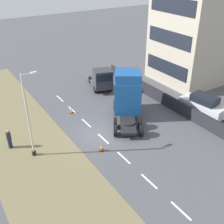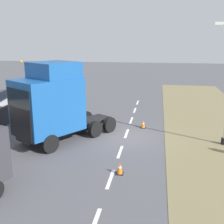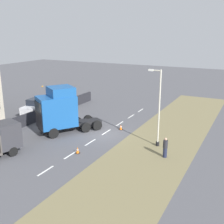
% 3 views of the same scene
% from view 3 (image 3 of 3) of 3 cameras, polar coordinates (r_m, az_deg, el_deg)
% --- Properties ---
extents(ground_plane, '(120.00, 120.00, 0.00)m').
position_cam_3_polar(ground_plane, '(28.96, -1.83, -4.53)').
color(ground_plane, '#515156').
rests_on(ground_plane, ground).
extents(grass_verge, '(7.00, 44.00, 0.01)m').
position_cam_3_polar(grass_verge, '(26.72, 9.54, -6.55)').
color(grass_verge, olive).
rests_on(grass_verge, ground).
extents(lane_markings, '(0.16, 21.00, 0.00)m').
position_cam_3_polar(lane_markings, '(29.53, -1.16, -4.11)').
color(lane_markings, white).
rests_on(lane_markings, ground).
extents(boundary_wall, '(0.25, 24.00, 1.36)m').
position_cam_3_polar(boundary_wall, '(33.86, -15.24, -0.82)').
color(boundary_wall, '#232328').
rests_on(boundary_wall, ground).
extents(lorry_cab, '(5.62, 6.73, 4.97)m').
position_cam_3_polar(lorry_cab, '(29.15, -10.70, 0.34)').
color(lorry_cab, black).
rests_on(lorry_cab, ground).
extents(flatbed_truck, '(3.53, 5.66, 2.76)m').
position_cam_3_polar(flatbed_truck, '(25.63, -21.49, -5.03)').
color(flatbed_truck, '#333338').
rests_on(flatbed_truck, ground).
extents(parked_car, '(2.56, 4.88, 2.14)m').
position_cam_3_polar(parked_car, '(36.60, -14.94, 1.03)').
color(parked_car, silver).
rests_on(parked_car, ground).
extents(lamp_post, '(1.28, 0.32, 7.04)m').
position_cam_3_polar(lamp_post, '(25.38, 9.36, 0.03)').
color(lamp_post, black).
rests_on(lamp_post, ground).
extents(pedestrian, '(0.39, 0.39, 1.75)m').
position_cam_3_polar(pedestrian, '(23.93, 10.76, -7.16)').
color(pedestrian, '#1E233D').
rests_on(pedestrian, ground).
extents(traffic_cone_lead, '(0.36, 0.36, 0.58)m').
position_cam_3_polar(traffic_cone_lead, '(30.18, 1.80, -3.10)').
color(traffic_cone_lead, black).
rests_on(traffic_cone_lead, ground).
extents(traffic_cone_trailing, '(0.36, 0.36, 0.58)m').
position_cam_3_polar(traffic_cone_trailing, '(24.67, -7.02, -7.71)').
color(traffic_cone_trailing, black).
rests_on(traffic_cone_trailing, ground).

